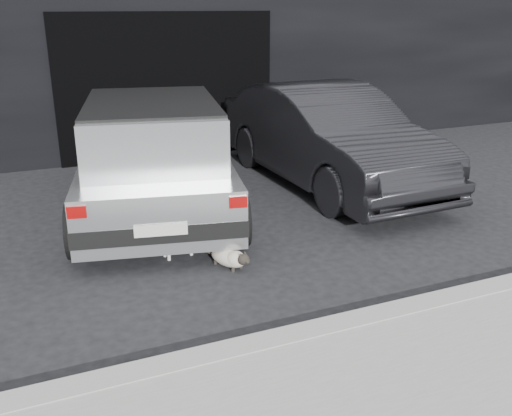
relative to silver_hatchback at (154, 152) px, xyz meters
name	(u,v)px	position (x,y,z in m)	size (l,w,h in m)	color
ground	(179,240)	(-0.01, -1.12, -0.84)	(80.00, 80.00, 0.00)	black
building_facade	(140,15)	(0.99, 4.88, 1.66)	(34.00, 4.00, 5.00)	black
garage_opening	(168,87)	(0.99, 2.87, 0.46)	(4.00, 0.10, 2.60)	black
curb	(369,321)	(0.99, -3.72, -0.78)	(18.00, 0.25, 0.12)	gray
sidewalk	(465,403)	(0.99, -4.92, -0.79)	(18.00, 2.20, 0.11)	gray
silver_hatchback	(154,152)	(0.00, 0.00, 0.00)	(2.75, 4.49, 1.55)	#B4B6B9
second_car	(327,136)	(2.79, 0.21, -0.07)	(1.63, 4.67, 1.54)	black
cat_siamese	(231,258)	(0.30, -2.10, -0.73)	(0.41, 0.65, 0.24)	beige
cat_white	(180,242)	(-0.11, -1.58, -0.69)	(0.69, 0.29, 0.32)	silver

